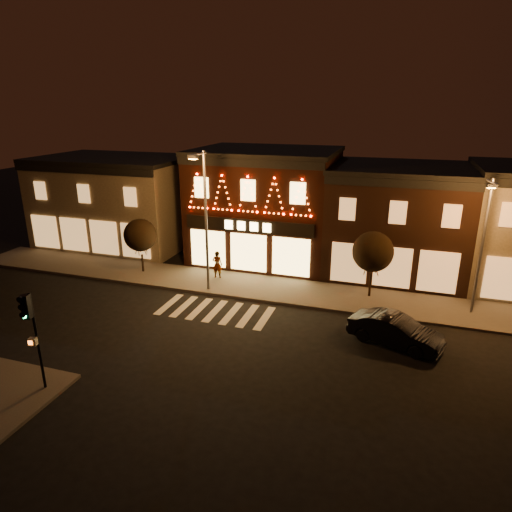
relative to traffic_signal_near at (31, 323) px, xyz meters
The scene contains 12 objects.
ground 7.31m from the traffic_signal_near, 54.39° to the left, with size 120.00×120.00×0.00m, color black.
sidewalk_far 14.90m from the traffic_signal_near, 66.40° to the left, with size 44.00×4.00×0.15m, color #47423D.
building_left 21.41m from the traffic_signal_near, 115.36° to the left, with size 12.20×8.28×7.30m.
building_pulp 19.73m from the traffic_signal_near, 78.78° to the left, with size 10.20×8.34×8.30m.
building_right_a 23.50m from the traffic_signal_near, 55.42° to the left, with size 9.20×8.28×7.50m.
traffic_signal_near is the anchor object (origin of this frame).
streetlamp_mid 12.10m from the traffic_signal_near, 78.90° to the left, with size 0.56×1.99×8.67m.
streetlamp_right 22.25m from the traffic_signal_near, 36.63° to the left, with size 0.62×1.74×7.60m.
tree_left 13.87m from the traffic_signal_near, 104.19° to the left, with size 2.27×2.27×3.79m.
tree_right 18.54m from the traffic_signal_near, 49.06° to the left, with size 2.44×2.44×4.09m.
dark_sedan 16.46m from the traffic_signal_near, 31.95° to the left, with size 1.59×4.56×1.50m, color black.
pedestrian 14.27m from the traffic_signal_near, 81.58° to the left, with size 0.69×0.45×1.88m, color gray.
Camera 1 is at (9.60, -17.84, 11.44)m, focal length 31.70 mm.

